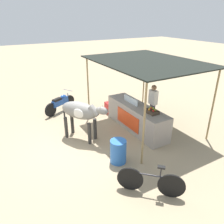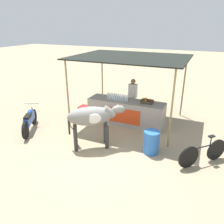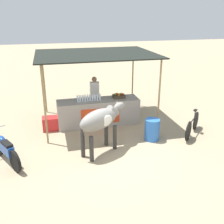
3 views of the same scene
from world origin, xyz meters
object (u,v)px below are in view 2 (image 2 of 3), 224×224
object	(u,v)px
cooler_box	(87,112)
bicycle_leaning	(203,153)
motorcycle_parked	(30,120)
stall_counter	(126,112)
vendor_behind_counter	(133,98)
water_barrel	(151,142)
fruit_crate	(147,101)
cow	(92,117)

from	to	relation	value
cooler_box	bicycle_leaning	distance (m)	4.95
motorcycle_parked	stall_counter	bearing A→B (deg)	33.65
vendor_behind_counter	water_barrel	xyz separation A→B (m)	(1.46, -2.45, -0.49)
motorcycle_parked	water_barrel	bearing A→B (deg)	4.18
cooler_box	water_barrel	distance (m)	3.59
fruit_crate	cooler_box	bearing A→B (deg)	-176.60
fruit_crate	motorcycle_parked	bearing A→B (deg)	-151.59
stall_counter	cooler_box	size ratio (longest dim) A/B	5.00
water_barrel	cow	world-z (taller)	cow
stall_counter	cooler_box	distance (m)	1.77
cooler_box	vendor_behind_counter	bearing A→B (deg)	25.87
water_barrel	stall_counter	bearing A→B (deg)	130.79
cow	fruit_crate	bearing A→B (deg)	62.24
fruit_crate	bicycle_leaning	bearing A→B (deg)	-38.78
fruit_crate	vendor_behind_counter	distance (m)	1.07
fruit_crate	water_barrel	size ratio (longest dim) A/B	0.61
cow	stall_counter	bearing A→B (deg)	80.92
cooler_box	motorcycle_parked	distance (m)	2.33
vendor_behind_counter	bicycle_leaning	bearing A→B (deg)	-39.49
vendor_behind_counter	water_barrel	distance (m)	2.89
water_barrel	fruit_crate	bearing A→B (deg)	110.76
vendor_behind_counter	bicycle_leaning	size ratio (longest dim) A/B	1.35
cooler_box	motorcycle_parked	bearing A→B (deg)	-123.91
cow	cooler_box	bearing A→B (deg)	125.08
vendor_behind_counter	cooler_box	distance (m)	2.04
cow	motorcycle_parked	bearing A→B (deg)	178.31
stall_counter	cow	xyz separation A→B (m)	(-0.34, -2.11, 0.55)
fruit_crate	cow	world-z (taller)	cow
fruit_crate	cooler_box	xyz separation A→B (m)	(-2.55, -0.15, -0.79)
fruit_crate	cow	size ratio (longest dim) A/B	0.26
fruit_crate	cooler_box	distance (m)	2.67
stall_counter	fruit_crate	distance (m)	0.97
vendor_behind_counter	water_barrel	bearing A→B (deg)	-59.24
stall_counter	vendor_behind_counter	bearing A→B (deg)	89.56
stall_counter	bicycle_leaning	bearing A→B (deg)	-29.55
fruit_crate	bicycle_leaning	distance (m)	2.84
water_barrel	motorcycle_parked	bearing A→B (deg)	-175.82
cooler_box	motorcycle_parked	xyz separation A→B (m)	(-1.30, -1.93, 0.19)
vendor_behind_counter	cow	size ratio (longest dim) A/B	0.96
water_barrel	cow	xyz separation A→B (m)	(-1.80, -0.41, 0.67)
bicycle_leaning	fruit_crate	bearing A→B (deg)	141.22
water_barrel	cow	size ratio (longest dim) A/B	0.42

